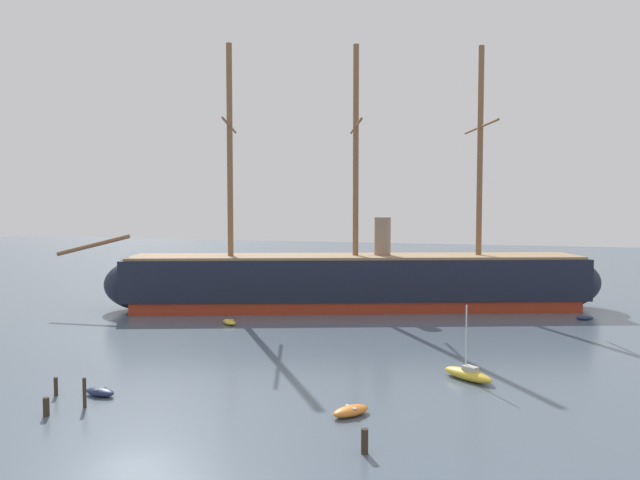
{
  "coord_description": "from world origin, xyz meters",
  "views": [
    {
      "loc": [
        20.07,
        -28.59,
        14.61
      ],
      "look_at": [
        -0.86,
        39.64,
        10.44
      ],
      "focal_mm": 33.86,
      "sensor_mm": 36.0,
      "label": 1
    }
  ],
  "objects_px": {
    "mooring_piling_right_pair": "(84,393)",
    "mooring_piling_midwater": "(365,441)",
    "mooring_piling_left_pair": "(46,407)",
    "dinghy_alongside_bow": "(229,322)",
    "tall_ship": "(355,281)",
    "dinghy_foreground_right": "(351,411)",
    "mooring_piling_nearest": "(56,386)",
    "sailboat_mid_right": "(468,374)",
    "dinghy_far_right": "(585,318)",
    "dinghy_foreground_left": "(100,392)"
  },
  "relations": [
    {
      "from": "mooring_piling_right_pair",
      "to": "mooring_piling_midwater",
      "type": "distance_m",
      "value": 21.23
    },
    {
      "from": "tall_ship",
      "to": "dinghy_foreground_left",
      "type": "relative_size",
      "value": 26.54
    },
    {
      "from": "dinghy_alongside_bow",
      "to": "mooring_piling_midwater",
      "type": "height_order",
      "value": "mooring_piling_midwater"
    },
    {
      "from": "dinghy_foreground_right",
      "to": "mooring_piling_midwater",
      "type": "bearing_deg",
      "value": -68.55
    },
    {
      "from": "mooring_piling_right_pair",
      "to": "mooring_piling_midwater",
      "type": "height_order",
      "value": "mooring_piling_right_pair"
    },
    {
      "from": "tall_ship",
      "to": "mooring_piling_left_pair",
      "type": "height_order",
      "value": "tall_ship"
    },
    {
      "from": "tall_ship",
      "to": "dinghy_foreground_right",
      "type": "relative_size",
      "value": 23.59
    },
    {
      "from": "tall_ship",
      "to": "dinghy_foreground_left",
      "type": "distance_m",
      "value": 44.64
    },
    {
      "from": "dinghy_foreground_left",
      "to": "dinghy_alongside_bow",
      "type": "relative_size",
      "value": 0.98
    },
    {
      "from": "dinghy_foreground_right",
      "to": "mooring_piling_right_pair",
      "type": "height_order",
      "value": "mooring_piling_right_pair"
    },
    {
      "from": "mooring_piling_left_pair",
      "to": "tall_ship",
      "type": "bearing_deg",
      "value": 78.03
    },
    {
      "from": "dinghy_far_right",
      "to": "mooring_piling_nearest",
      "type": "bearing_deg",
      "value": -133.57
    },
    {
      "from": "dinghy_foreground_left",
      "to": "dinghy_foreground_right",
      "type": "bearing_deg",
      "value": 4.11
    },
    {
      "from": "tall_ship",
      "to": "sailboat_mid_right",
      "type": "relative_size",
      "value": 11.65
    },
    {
      "from": "dinghy_foreground_right",
      "to": "sailboat_mid_right",
      "type": "bearing_deg",
      "value": 56.9
    },
    {
      "from": "dinghy_far_right",
      "to": "mooring_piling_right_pair",
      "type": "distance_m",
      "value": 60.49
    },
    {
      "from": "dinghy_far_right",
      "to": "mooring_piling_midwater",
      "type": "bearing_deg",
      "value": -109.95
    },
    {
      "from": "mooring_piling_right_pair",
      "to": "mooring_piling_left_pair",
      "type": "bearing_deg",
      "value": -121.38
    },
    {
      "from": "dinghy_foreground_right",
      "to": "dinghy_far_right",
      "type": "distance_m",
      "value": 46.95
    },
    {
      "from": "sailboat_mid_right",
      "to": "dinghy_far_right",
      "type": "xyz_separation_m",
      "value": [
        12.65,
        31.36,
        -0.27
      ]
    },
    {
      "from": "dinghy_far_right",
      "to": "mooring_piling_right_pair",
      "type": "height_order",
      "value": "mooring_piling_right_pair"
    },
    {
      "from": "mooring_piling_right_pair",
      "to": "dinghy_far_right",
      "type": "bearing_deg",
      "value": 50.2
    },
    {
      "from": "dinghy_foreground_right",
      "to": "mooring_piling_right_pair",
      "type": "bearing_deg",
      "value": -168.13
    },
    {
      "from": "dinghy_alongside_bow",
      "to": "dinghy_far_right",
      "type": "height_order",
      "value": "dinghy_alongside_bow"
    },
    {
      "from": "dinghy_foreground_right",
      "to": "mooring_piling_nearest",
      "type": "bearing_deg",
      "value": -174.2
    },
    {
      "from": "sailboat_mid_right",
      "to": "mooring_piling_right_pair",
      "type": "bearing_deg",
      "value": -149.91
    },
    {
      "from": "dinghy_foreground_right",
      "to": "dinghy_foreground_left",
      "type": "bearing_deg",
      "value": -175.89
    },
    {
      "from": "tall_ship",
      "to": "dinghy_alongside_bow",
      "type": "relative_size",
      "value": 26.04
    },
    {
      "from": "mooring_piling_nearest",
      "to": "mooring_piling_left_pair",
      "type": "relative_size",
      "value": 1.1
    },
    {
      "from": "sailboat_mid_right",
      "to": "mooring_piling_midwater",
      "type": "xyz_separation_m",
      "value": [
        -4.94,
        -17.09,
        0.21
      ]
    },
    {
      "from": "dinghy_foreground_left",
      "to": "mooring_piling_right_pair",
      "type": "xyz_separation_m",
      "value": [
        0.63,
        -2.56,
        0.77
      ]
    },
    {
      "from": "mooring_piling_midwater",
      "to": "mooring_piling_left_pair",
      "type": "bearing_deg",
      "value": -179.32
    },
    {
      "from": "mooring_piling_left_pair",
      "to": "dinghy_alongside_bow",
      "type": "bearing_deg",
      "value": 93.2
    },
    {
      "from": "dinghy_alongside_bow",
      "to": "mooring_piling_right_pair",
      "type": "distance_m",
      "value": 30.72
    },
    {
      "from": "dinghy_foreground_right",
      "to": "mooring_piling_right_pair",
      "type": "relative_size",
      "value": 1.44
    },
    {
      "from": "dinghy_alongside_bow",
      "to": "mooring_piling_right_pair",
      "type": "xyz_separation_m",
      "value": [
        3.21,
        -30.54,
        0.76
      ]
    },
    {
      "from": "dinghy_foreground_right",
      "to": "dinghy_alongside_bow",
      "type": "distance_m",
      "value": 34.51
    },
    {
      "from": "dinghy_foreground_right",
      "to": "sailboat_mid_right",
      "type": "xyz_separation_m",
      "value": [
        7.27,
        11.15,
        0.18
      ]
    },
    {
      "from": "tall_ship",
      "to": "dinghy_foreground_right",
      "type": "bearing_deg",
      "value": -76.71
    },
    {
      "from": "dinghy_alongside_bow",
      "to": "dinghy_foreground_right",
      "type": "bearing_deg",
      "value": -50.39
    },
    {
      "from": "tall_ship",
      "to": "dinghy_alongside_bow",
      "type": "height_order",
      "value": "tall_ship"
    },
    {
      "from": "dinghy_alongside_bow",
      "to": "mooring_piling_midwater",
      "type": "relative_size",
      "value": 1.9
    },
    {
      "from": "dinghy_foreground_left",
      "to": "dinghy_far_right",
      "type": "distance_m",
      "value": 58.96
    },
    {
      "from": "mooring_piling_nearest",
      "to": "mooring_piling_right_pair",
      "type": "height_order",
      "value": "mooring_piling_right_pair"
    },
    {
      "from": "tall_ship",
      "to": "sailboat_mid_right",
      "type": "height_order",
      "value": "tall_ship"
    },
    {
      "from": "sailboat_mid_right",
      "to": "dinghy_alongside_bow",
      "type": "xyz_separation_m",
      "value": [
        -29.28,
        15.44,
        -0.21
      ]
    },
    {
      "from": "tall_ship",
      "to": "mooring_piling_midwater",
      "type": "distance_m",
      "value": 49.66
    },
    {
      "from": "sailboat_mid_right",
      "to": "mooring_piling_nearest",
      "type": "height_order",
      "value": "sailboat_mid_right"
    },
    {
      "from": "mooring_piling_nearest",
      "to": "tall_ship",
      "type": "bearing_deg",
      "value": 73.94
    },
    {
      "from": "tall_ship",
      "to": "mooring_piling_left_pair",
      "type": "bearing_deg",
      "value": -101.97
    }
  ]
}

